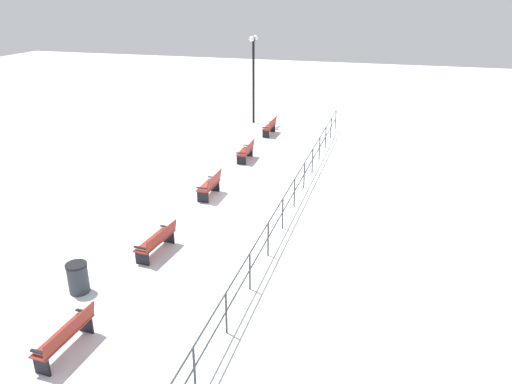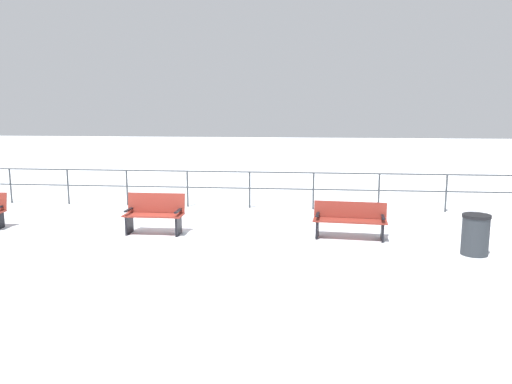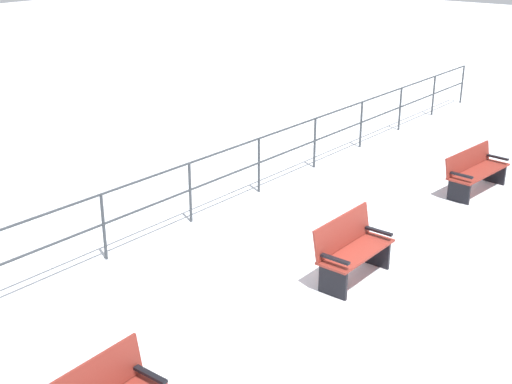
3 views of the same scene
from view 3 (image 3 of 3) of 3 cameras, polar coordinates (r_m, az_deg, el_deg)
ground_plane at (r=10.49m, az=7.66°, el=-7.06°), size 80.00×80.00×0.00m
bench_third at (r=10.25m, az=7.98°, el=-4.72°), size 0.58×1.42×0.96m
bench_fourth at (r=14.21m, az=17.81°, el=1.75°), size 0.69×1.73×0.83m
waterfront_railing at (r=12.05m, az=-5.54°, el=0.84°), size 0.05×23.13×1.13m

